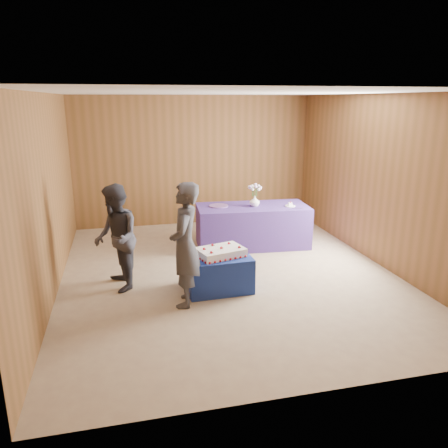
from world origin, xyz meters
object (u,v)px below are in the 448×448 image
object	(u,v)px
guest_left	(185,245)
guest_right	(116,238)
cake_table	(217,272)
serving_table	(252,226)
vase	(255,201)
sheet_cake	(221,252)

from	to	relation	value
guest_left	guest_right	bearing A→B (deg)	-111.91
cake_table	serving_table	bearing A→B (deg)	56.76
cake_table	guest_right	world-z (taller)	guest_right
guest_left	guest_right	size ratio (longest dim) A/B	1.08
serving_table	guest_left	bearing A→B (deg)	-121.84
serving_table	guest_right	size ratio (longest dim) A/B	1.33
cake_table	vase	distance (m)	2.09
guest_right	sheet_cake	bearing A→B (deg)	66.27
cake_table	serving_table	xyz separation A→B (m)	(1.04, 1.73, 0.12)
sheet_cake	serving_table	bearing A→B (deg)	45.16
serving_table	sheet_cake	bearing A→B (deg)	-115.10
sheet_cake	guest_right	bearing A→B (deg)	150.28
guest_right	guest_left	bearing A→B (deg)	41.65
sheet_cake	guest_right	distance (m)	1.46
cake_table	guest_right	bearing A→B (deg)	164.28
sheet_cake	guest_left	bearing A→B (deg)	-163.42
cake_table	guest_left	size ratio (longest dim) A/B	0.55
guest_left	sheet_cake	bearing A→B (deg)	139.02
serving_table	vase	bearing A→B (deg)	-48.06
guest_left	guest_right	distance (m)	1.11
cake_table	guest_right	size ratio (longest dim) A/B	0.60
serving_table	guest_right	bearing A→B (deg)	-145.31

